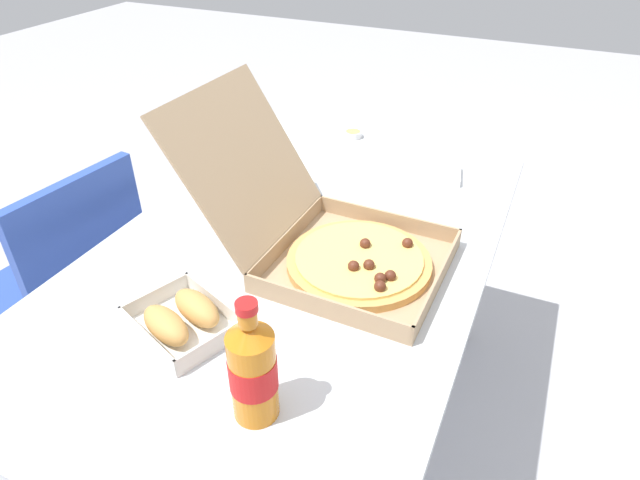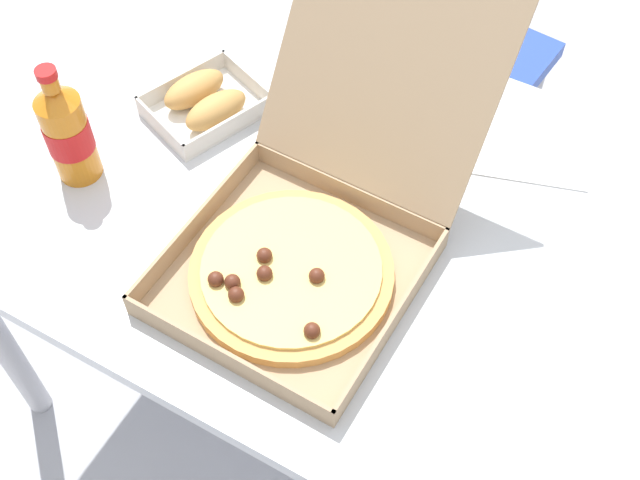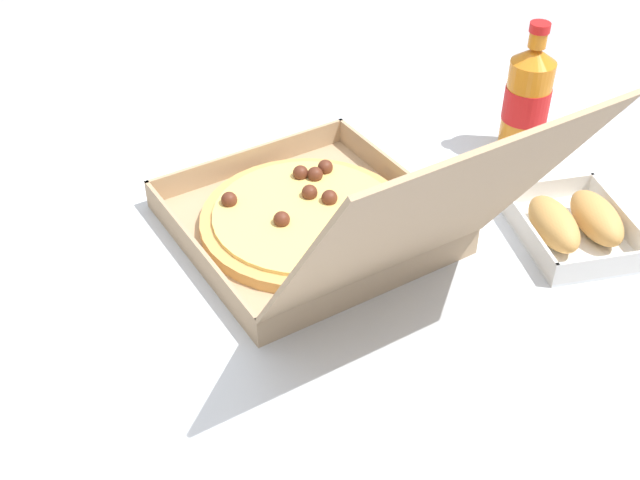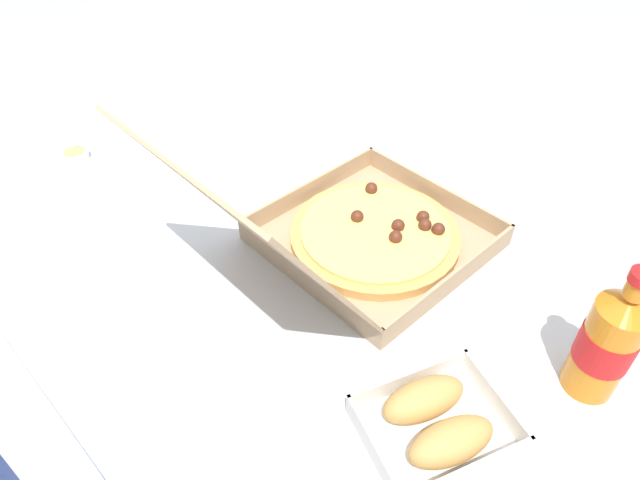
{
  "view_description": "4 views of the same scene",
  "coord_description": "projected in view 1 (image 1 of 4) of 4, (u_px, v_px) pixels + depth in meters",
  "views": [
    {
      "loc": [
        -0.92,
        -0.46,
        1.43
      ],
      "look_at": [
        -0.01,
        -0.05,
        0.75
      ],
      "focal_mm": 30.48,
      "sensor_mm": 36.0,
      "label": 1
    },
    {
      "loc": [
        0.33,
        -0.73,
        1.75
      ],
      "look_at": [
        -0.03,
        -0.09,
        0.75
      ],
      "focal_mm": 45.72,
      "sensor_mm": 36.0,
      "label": 2
    },
    {
      "loc": [
        0.46,
        0.64,
        1.44
      ],
      "look_at": [
        -0.0,
        -0.07,
        0.78
      ],
      "focal_mm": 45.36,
      "sensor_mm": 36.0,
      "label": 3
    },
    {
      "loc": [
        -0.52,
        0.45,
        1.41
      ],
      "look_at": [
        0.0,
        -0.06,
        0.77
      ],
      "focal_mm": 31.57,
      "sensor_mm": 36.0,
      "label": 4
    }
  ],
  "objects": [
    {
      "name": "napkin_pile",
      "position": [
        440.0,
        173.0,
        1.5
      ],
      "size": [
        0.13,
        0.13,
        0.02
      ],
      "primitive_type": "cube",
      "rotation": [
        0.0,
        0.0,
        0.2
      ],
      "color": "white",
      "rests_on": "dining_table"
    },
    {
      "name": "dipping_sauce_cup",
      "position": [
        353.0,
        134.0,
        1.73
      ],
      "size": [
        0.06,
        0.06,
        0.02
      ],
      "color": "white",
      "rests_on": "dining_table"
    },
    {
      "name": "pizza_box_open",
      "position": [
        339.0,
        244.0,
        1.15
      ],
      "size": [
        0.36,
        0.55,
        0.34
      ],
      "color": "tan",
      "rests_on": "dining_table"
    },
    {
      "name": "paper_menu",
      "position": [
        241.0,
        185.0,
        1.47
      ],
      "size": [
        0.25,
        0.21,
        0.0
      ],
      "primitive_type": "cube",
      "rotation": [
        0.0,
        0.0,
        0.3
      ],
      "color": "white",
      "rests_on": "dining_table"
    },
    {
      "name": "chair",
      "position": [
        71.0,
        283.0,
        1.51
      ],
      "size": [
        0.44,
        0.44,
        0.83
      ],
      "color": "#2D4CAD",
      "rests_on": "ground_plane"
    },
    {
      "name": "cola_bottle",
      "position": [
        253.0,
        369.0,
        0.8
      ],
      "size": [
        0.07,
        0.07,
        0.22
      ],
      "color": "orange",
      "rests_on": "dining_table"
    },
    {
      "name": "bread_side_box",
      "position": [
        182.0,
        318.0,
        0.99
      ],
      "size": [
        0.21,
        0.23,
        0.06
      ],
      "color": "white",
      "rests_on": "dining_table"
    },
    {
      "name": "ground_plane",
      "position": [
        305.0,
        437.0,
        1.65
      ],
      "size": [
        10.0,
        10.0,
        0.0
      ],
      "primitive_type": "plane",
      "color": "#B2B2B7"
    },
    {
      "name": "dining_table",
      "position": [
        300.0,
        268.0,
        1.29
      ],
      "size": [
        1.39,
        0.83,
        0.72
      ],
      "color": "silver",
      "rests_on": "ground_plane"
    }
  ]
}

